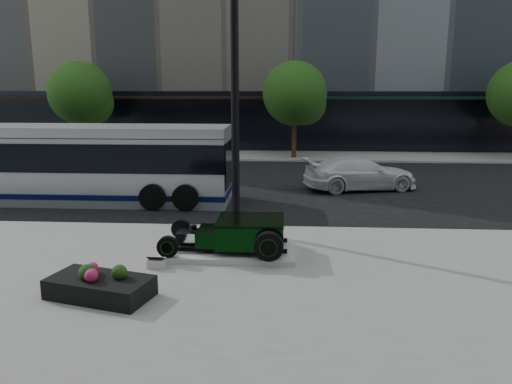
# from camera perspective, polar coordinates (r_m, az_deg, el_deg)

# --- Properties ---
(ground) EXTENTS (120.00, 120.00, 0.00)m
(ground) POSITION_cam_1_polar(r_m,az_deg,el_deg) (17.65, 1.51, -2.45)
(ground) COLOR black
(ground) RESTS_ON ground
(sidewalk_far) EXTENTS (70.00, 4.00, 0.12)m
(sidewalk_far) POSITION_cam_1_polar(r_m,az_deg,el_deg) (31.37, 2.49, 4.17)
(sidewalk_far) COLOR gray
(sidewalk_far) RESTS_ON ground
(street_trees) EXTENTS (29.80, 3.80, 5.70)m
(street_trees) POSITION_cam_1_polar(r_m,az_deg,el_deg) (30.14, 4.73, 10.88)
(street_trees) COLOR black
(street_trees) RESTS_ON sidewalk_far
(display_plinth) EXTENTS (3.40, 1.80, 0.15)m
(display_plinth) POSITION_cam_1_polar(r_m,az_deg,el_deg) (13.18, -3.00, -6.74)
(display_plinth) COLOR silver
(display_plinth) RESTS_ON sidewalk_near
(hot_rod) EXTENTS (3.22, 2.00, 0.81)m
(hot_rod) POSITION_cam_1_polar(r_m,az_deg,el_deg) (12.99, -1.56, -4.68)
(hot_rod) COLOR black
(hot_rod) RESTS_ON display_plinth
(info_plaque) EXTENTS (0.41, 0.31, 0.31)m
(info_plaque) POSITION_cam_1_polar(r_m,az_deg,el_deg) (12.44, -11.31, -7.90)
(info_plaque) COLOR silver
(info_plaque) RESTS_ON sidewalk_near
(lamppost) EXTENTS (0.43, 0.43, 7.85)m
(lamppost) POSITION_cam_1_polar(r_m,az_deg,el_deg) (14.70, -2.40, 9.40)
(lamppost) COLOR black
(lamppost) RESTS_ON sidewalk_near
(flower_planter) EXTENTS (2.33, 1.58, 0.69)m
(flower_planter) POSITION_cam_1_polar(r_m,az_deg,el_deg) (11.06, -17.40, -10.17)
(flower_planter) COLOR black
(flower_planter) RESTS_ON sidewalk_near
(transit_bus) EXTENTS (12.12, 2.88, 2.92)m
(transit_bus) POSITION_cam_1_polar(r_m,az_deg,el_deg) (20.50, -20.07, 3.12)
(transit_bus) COLOR #B8BDC2
(transit_bus) RESTS_ON ground
(white_sedan) EXTENTS (5.18, 3.11, 1.41)m
(white_sedan) POSITION_cam_1_polar(r_m,az_deg,el_deg) (21.96, 11.81, 2.10)
(white_sedan) COLOR white
(white_sedan) RESTS_ON ground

